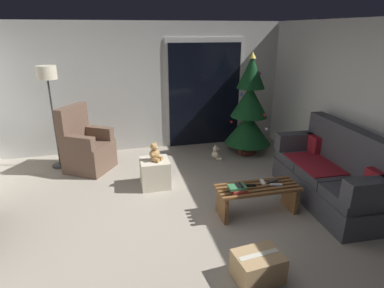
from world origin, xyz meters
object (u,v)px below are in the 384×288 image
object	(u,v)px
remote_silver	(276,185)
remote_graphite	(273,181)
ottoman	(155,173)
christmas_tree	(249,111)
coffee_table	(257,195)
remote_black	(250,185)
cardboard_box_taped_mid_floor	(258,266)
couch	(332,175)
cell_phone	(239,185)
floor_lamp	(48,83)
teddy_bear_honey	(155,153)
remote_white	(263,182)
teddy_bear_cream_by_tree	(216,154)
armchair	(86,148)
book_stack	(238,188)

from	to	relation	value
remote_silver	remote_graphite	world-z (taller)	same
remote_silver	ottoman	xyz separation A→B (m)	(-1.46, 1.15, -0.19)
christmas_tree	coffee_table	bearing A→B (deg)	-109.55
coffee_table	remote_black	xyz separation A→B (m)	(-0.10, 0.03, 0.14)
christmas_tree	cardboard_box_taped_mid_floor	distance (m)	3.53
couch	cell_phone	xyz separation A→B (m)	(-1.46, -0.12, 0.08)
floor_lamp	teddy_bear_honey	xyz separation A→B (m)	(1.59, -1.20, -0.94)
coffee_table	ottoman	distance (m)	1.66
coffee_table	remote_white	distance (m)	0.19
couch	remote_graphite	size ratio (longest dim) A/B	12.64
teddy_bear_honey	teddy_bear_cream_by_tree	distance (m)	1.56
remote_silver	ottoman	world-z (taller)	ottoman
couch	cell_phone	size ratio (longest dim) A/B	13.69
remote_black	cell_phone	size ratio (longest dim) A/B	1.08
remote_black	teddy_bear_cream_by_tree	world-z (taller)	remote_black
cell_phone	floor_lamp	bearing A→B (deg)	139.14
cell_phone	remote_silver	bearing A→B (deg)	5.04
teddy_bear_honey	ottoman	bearing A→B (deg)	137.48
coffee_table	cell_phone	xyz separation A→B (m)	(-0.29, -0.06, 0.21)
cell_phone	ottoman	size ratio (longest dim) A/B	0.33
remote_silver	teddy_bear_cream_by_tree	xyz separation A→B (m)	(-0.20, 1.96, -0.29)
remote_graphite	remote_white	size ratio (longest dim) A/B	1.00
couch	armchair	bearing A→B (deg)	150.26
remote_white	book_stack	bearing A→B (deg)	28.49
couch	remote_black	xyz separation A→B (m)	(-1.27, -0.04, 0.01)
armchair	teddy_bear_honey	size ratio (longest dim) A/B	3.96
christmas_tree	ottoman	bearing A→B (deg)	-153.54
remote_white	floor_lamp	world-z (taller)	floor_lamp
coffee_table	remote_graphite	bearing A→B (deg)	17.71
cardboard_box_taped_mid_floor	remote_white	bearing A→B (deg)	63.37
christmas_tree	armchair	size ratio (longest dim) A/B	1.74
armchair	cardboard_box_taped_mid_floor	world-z (taller)	armchair
coffee_table	christmas_tree	world-z (taller)	christmas_tree
remote_silver	christmas_tree	size ratio (longest dim) A/B	0.08
couch	armchair	world-z (taller)	armchair
remote_silver	christmas_tree	bearing A→B (deg)	4.22
floor_lamp	cardboard_box_taped_mid_floor	distance (m)	4.35
remote_black	remote_white	distance (m)	0.21
couch	remote_silver	xyz separation A→B (m)	(-0.92, -0.10, 0.01)
remote_black	cardboard_box_taped_mid_floor	world-z (taller)	remote_black
remote_black	remote_white	xyz separation A→B (m)	(0.21, 0.05, 0.00)
floor_lamp	couch	bearing A→B (deg)	-29.54
coffee_table	cell_phone	world-z (taller)	cell_phone
remote_graphite	teddy_bear_cream_by_tree	distance (m)	1.88
remote_silver	book_stack	size ratio (longest dim) A/B	0.68
remote_silver	book_stack	xyz separation A→B (m)	(-0.55, -0.02, 0.03)
coffee_table	cardboard_box_taped_mid_floor	size ratio (longest dim) A/B	2.22
coffee_table	teddy_bear_honey	world-z (taller)	teddy_bear_honey
remote_graphite	armchair	bearing A→B (deg)	-142.54
teddy_bear_cream_by_tree	remote_black	bearing A→B (deg)	-94.55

